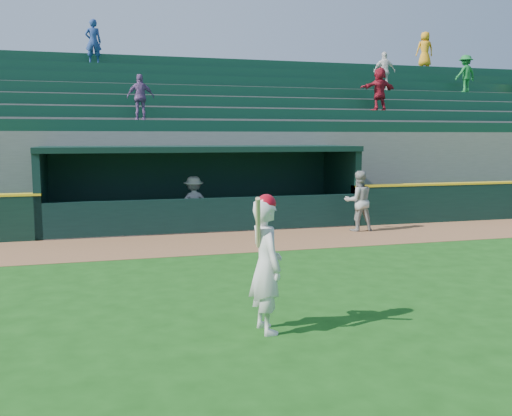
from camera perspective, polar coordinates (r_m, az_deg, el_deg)
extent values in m
plane|color=#174D13|center=(10.29, 2.45, -8.27)|extent=(120.00, 120.00, 0.00)
cube|color=brown|center=(14.90, -3.46, -3.44)|extent=(40.00, 3.00, 0.01)
imported|color=#A6A6A0|center=(16.83, 10.21, 0.69)|extent=(0.90, 0.73, 1.76)
imported|color=#A1A19C|center=(16.99, -6.25, 0.51)|extent=(1.04, 0.61, 1.58)
cube|color=slate|center=(17.61, -5.40, -1.78)|extent=(9.00, 2.60, 0.04)
cube|color=black|center=(17.26, -20.65, 1.40)|extent=(0.20, 2.60, 2.30)
cube|color=black|center=(18.84, 8.46, 2.22)|extent=(0.20, 2.60, 2.30)
cube|color=black|center=(18.75, -6.16, 2.23)|extent=(9.40, 0.20, 2.30)
cube|color=black|center=(17.40, -5.50, 5.92)|extent=(9.40, 2.80, 0.16)
cube|color=black|center=(16.35, -4.65, -0.75)|extent=(9.00, 0.16, 1.00)
cube|color=brown|center=(18.36, -5.86, -0.70)|extent=(8.40, 0.45, 0.10)
cube|color=slate|center=(19.24, -6.44, 3.26)|extent=(34.00, 0.85, 2.91)
cube|color=#0F3828|center=(19.08, -6.45, 8.14)|extent=(34.00, 0.60, 0.36)
cube|color=slate|center=(20.06, -6.84, 4.05)|extent=(34.00, 0.85, 3.36)
cube|color=#0F3828|center=(19.94, -6.87, 9.38)|extent=(34.00, 0.60, 0.36)
cube|color=slate|center=(20.89, -7.22, 4.78)|extent=(34.00, 0.85, 3.81)
cube|color=#0F3828|center=(20.80, -7.26, 10.52)|extent=(34.00, 0.60, 0.36)
cube|color=slate|center=(21.73, -7.56, 5.46)|extent=(34.00, 0.85, 4.26)
cube|color=#0F3828|center=(21.67, -7.62, 11.57)|extent=(34.00, 0.60, 0.36)
cube|color=slate|center=(22.56, -7.88, 6.08)|extent=(34.00, 0.85, 4.71)
cube|color=#0F3828|center=(22.55, -7.95, 12.53)|extent=(34.00, 0.60, 0.36)
cube|color=slate|center=(23.40, -8.18, 6.66)|extent=(34.00, 0.85, 5.16)
cube|color=#0F3828|center=(23.43, -8.26, 13.43)|extent=(34.00, 0.60, 0.36)
cube|color=slate|center=(24.25, -8.46, 7.20)|extent=(34.00, 0.85, 5.61)
cube|color=#0F3828|center=(24.32, -8.56, 14.25)|extent=(34.00, 0.60, 0.36)
cube|color=slate|center=(24.82, -8.63, 7.19)|extent=(34.50, 0.30, 5.61)
imported|color=orange|center=(28.49, 16.53, 14.96)|extent=(0.86, 0.65, 1.60)
imported|color=white|center=(24.43, 12.72, 13.20)|extent=(0.95, 0.49, 1.55)
imported|color=#A3192A|center=(22.34, 12.24, 11.55)|extent=(1.54, 0.69, 1.61)
imported|color=navy|center=(23.38, -15.97, 15.72)|extent=(0.60, 0.40, 1.64)
imported|color=#19712E|center=(26.44, 20.21, 12.48)|extent=(1.10, 0.75, 1.57)
imported|color=#7A518C|center=(18.95, -11.47, 10.82)|extent=(0.86, 0.37, 1.46)
imported|color=silver|center=(7.98, 1.03, -5.81)|extent=(0.51, 0.73, 1.88)
sphere|color=#A90918|center=(7.84, 1.04, 0.42)|extent=(0.27, 0.27, 0.27)
cylinder|color=tan|center=(7.61, 0.22, -1.53)|extent=(0.22, 0.51, 0.76)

